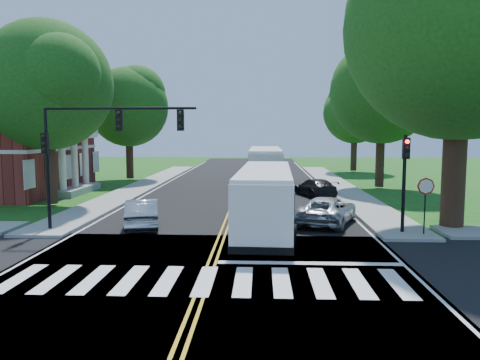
# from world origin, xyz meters

# --- Properties ---
(ground) EXTENTS (140.00, 140.00, 0.00)m
(ground) POSITION_xyz_m (0.00, 0.00, 0.00)
(ground) COLOR #1E4B12
(ground) RESTS_ON ground
(road) EXTENTS (14.00, 96.00, 0.01)m
(road) POSITION_xyz_m (0.00, 18.00, 0.01)
(road) COLOR black
(road) RESTS_ON ground
(cross_road) EXTENTS (60.00, 12.00, 0.01)m
(cross_road) POSITION_xyz_m (0.00, 0.00, 0.01)
(cross_road) COLOR black
(cross_road) RESTS_ON ground
(center_line) EXTENTS (0.36, 70.00, 0.01)m
(center_line) POSITION_xyz_m (0.00, 22.00, 0.01)
(center_line) COLOR gold
(center_line) RESTS_ON road
(edge_line_w) EXTENTS (0.12, 70.00, 0.01)m
(edge_line_w) POSITION_xyz_m (-6.80, 22.00, 0.01)
(edge_line_w) COLOR silver
(edge_line_w) RESTS_ON road
(edge_line_e) EXTENTS (0.12, 70.00, 0.01)m
(edge_line_e) POSITION_xyz_m (6.80, 22.00, 0.01)
(edge_line_e) COLOR silver
(edge_line_e) RESTS_ON road
(crosswalk) EXTENTS (12.60, 3.00, 0.01)m
(crosswalk) POSITION_xyz_m (0.00, -0.50, 0.02)
(crosswalk) COLOR silver
(crosswalk) RESTS_ON road
(stop_bar) EXTENTS (6.60, 0.40, 0.01)m
(stop_bar) POSITION_xyz_m (3.50, 1.60, 0.02)
(stop_bar) COLOR silver
(stop_bar) RESTS_ON road
(sidewalk_nw) EXTENTS (2.60, 40.00, 0.15)m
(sidewalk_nw) POSITION_xyz_m (-8.30, 25.00, 0.07)
(sidewalk_nw) COLOR gray
(sidewalk_nw) RESTS_ON ground
(sidewalk_ne) EXTENTS (2.60, 40.00, 0.15)m
(sidewalk_ne) POSITION_xyz_m (8.30, 25.00, 0.07)
(sidewalk_ne) COLOR gray
(sidewalk_ne) RESTS_ON ground
(tree_ne_big) EXTENTS (10.80, 10.80, 14.91)m
(tree_ne_big) POSITION_xyz_m (11.00, 8.00, 9.62)
(tree_ne_big) COLOR #362315
(tree_ne_big) RESTS_ON ground
(tree_west_near) EXTENTS (8.00, 8.00, 11.40)m
(tree_west_near) POSITION_xyz_m (-11.50, 14.00, 7.53)
(tree_west_near) COLOR #362315
(tree_west_near) RESTS_ON ground
(tree_west_far) EXTENTS (7.60, 7.60, 10.67)m
(tree_west_far) POSITION_xyz_m (-11.00, 30.00, 7.00)
(tree_west_far) COLOR #362315
(tree_west_far) RESTS_ON ground
(tree_east_mid) EXTENTS (8.40, 8.40, 11.93)m
(tree_east_mid) POSITION_xyz_m (11.50, 24.00, 7.86)
(tree_east_mid) COLOR #362315
(tree_east_mid) RESTS_ON ground
(tree_east_far) EXTENTS (7.20, 7.20, 10.34)m
(tree_east_far) POSITION_xyz_m (12.50, 40.00, 6.86)
(tree_east_far) COLOR #362315
(tree_east_far) RESTS_ON ground
(signal_nw) EXTENTS (7.15, 0.46, 5.66)m
(signal_nw) POSITION_xyz_m (-5.86, 6.43, 4.38)
(signal_nw) COLOR black
(signal_nw) RESTS_ON ground
(signal_ne) EXTENTS (0.30, 0.46, 4.40)m
(signal_ne) POSITION_xyz_m (8.20, 6.44, 2.96)
(signal_ne) COLOR black
(signal_ne) RESTS_ON ground
(stop_sign) EXTENTS (0.76, 0.08, 2.53)m
(stop_sign) POSITION_xyz_m (9.00, 5.98, 2.03)
(stop_sign) COLOR black
(stop_sign) RESTS_ON ground
(bus_lead) EXTENTS (3.04, 11.33, 2.91)m
(bus_lead) POSITION_xyz_m (1.96, 7.64, 1.55)
(bus_lead) COLOR white
(bus_lead) RESTS_ON road
(bus_follow) EXTENTS (3.04, 12.41, 3.21)m
(bus_follow) POSITION_xyz_m (2.10, 26.01, 1.71)
(bus_follow) COLOR white
(bus_follow) RESTS_ON road
(hatchback) EXTENTS (2.46, 4.53, 1.42)m
(hatchback) POSITION_xyz_m (-4.03, 7.40, 0.72)
(hatchback) COLOR #B7BBBF
(hatchback) RESTS_ON road
(suv) EXTENTS (3.90, 5.47, 1.38)m
(suv) POSITION_xyz_m (5.12, 8.88, 0.70)
(suv) COLOR silver
(suv) RESTS_ON road
(dark_sedan) EXTENTS (3.12, 4.80, 1.29)m
(dark_sedan) POSITION_xyz_m (5.66, 18.89, 0.66)
(dark_sedan) COLOR black
(dark_sedan) RESTS_ON road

